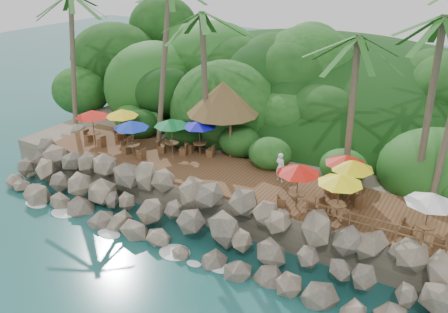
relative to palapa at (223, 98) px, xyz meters
The scene contains 12 objects.
ground 11.50m from the palapa, 76.77° to the right, with size 140.00×140.00×0.00m, color #19514F.
land_base 8.22m from the palapa, 70.23° to the left, with size 32.00×25.20×2.10m, color gray.
jungle_hill 15.16m from the palapa, 80.66° to the left, with size 44.80×28.00×15.40m, color #143811.
seawall 9.25m from the palapa, 73.50° to the right, with size 29.00×4.00×2.30m, color gray, non-canonical shape.
terrace 5.62m from the palapa, 58.26° to the right, with size 26.00×5.00×0.20m, color brown.
jungle_foliage 8.19m from the palapa, 66.88° to the left, with size 44.00×16.00×12.00m, color #143811, non-canonical shape.
foam_line 11.24m from the palapa, 76.37° to the right, with size 25.20×0.80×0.06m.
palms 7.15m from the palapa, 19.08° to the right, with size 32.18×6.75×12.95m.
palapa is the anchor object (origin of this frame).
dining_clusters 5.10m from the palapa, 52.27° to the right, with size 24.28×5.49×2.49m.
railing 13.64m from the palapa, 26.86° to the right, with size 7.20×0.10×1.00m.
waiter 6.89m from the palapa, 27.35° to the right, with size 0.66×0.43×1.81m, color white.
Camera 1 is at (13.39, -16.49, 15.05)m, focal length 38.03 mm.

